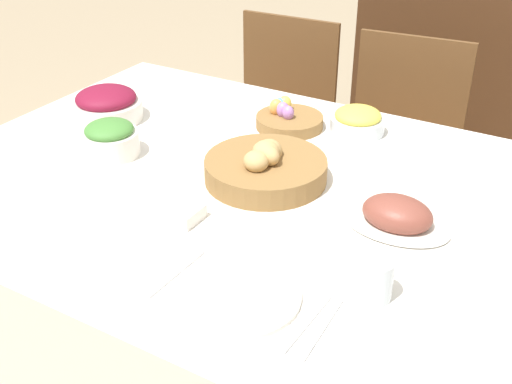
{
  "coord_description": "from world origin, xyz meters",
  "views": [
    {
      "loc": [
        0.62,
        -1.2,
        1.55
      ],
      "look_at": [
        -0.03,
        -0.09,
        0.81
      ],
      "focal_mm": 45.0,
      "sensor_mm": 36.0,
      "label": 1
    }
  ],
  "objects_px": {
    "chair_far_left": "(275,122)",
    "fork": "(177,273)",
    "bread_basket": "(266,167)",
    "dinner_plate": "(238,296)",
    "sideboard": "(484,85)",
    "spoon": "(322,329)",
    "ham_platter": "(396,217)",
    "beet_salad_bowl": "(107,105)",
    "drinking_cup": "(374,279)",
    "chair_far_center": "(397,151)",
    "butter_dish": "(174,211)",
    "egg_basket": "(288,119)",
    "green_salad_bowl": "(110,139)",
    "pineapple_bowl": "(358,121)",
    "knife": "(307,323)"
  },
  "relations": [
    {
      "from": "egg_basket",
      "to": "knife",
      "type": "distance_m",
      "value": 0.86
    },
    {
      "from": "chair_far_center",
      "to": "dinner_plate",
      "type": "height_order",
      "value": "chair_far_center"
    },
    {
      "from": "green_salad_bowl",
      "to": "spoon",
      "type": "relative_size",
      "value": 0.88
    },
    {
      "from": "spoon",
      "to": "drinking_cup",
      "type": "xyz_separation_m",
      "value": [
        0.04,
        0.13,
        0.04
      ]
    },
    {
      "from": "drinking_cup",
      "to": "sideboard",
      "type": "bearing_deg",
      "value": 96.13
    },
    {
      "from": "spoon",
      "to": "sideboard",
      "type": "bearing_deg",
      "value": 92.54
    },
    {
      "from": "fork",
      "to": "beet_salad_bowl",
      "type": "bearing_deg",
      "value": 142.98
    },
    {
      "from": "fork",
      "to": "drinking_cup",
      "type": "distance_m",
      "value": 0.39
    },
    {
      "from": "chair_far_left",
      "to": "green_salad_bowl",
      "type": "distance_m",
      "value": 1.04
    },
    {
      "from": "ham_platter",
      "to": "pineapple_bowl",
      "type": "bearing_deg",
      "value": 122.47
    },
    {
      "from": "green_salad_bowl",
      "to": "drinking_cup",
      "type": "distance_m",
      "value": 0.86
    },
    {
      "from": "chair_far_left",
      "to": "fork",
      "type": "height_order",
      "value": "chair_far_left"
    },
    {
      "from": "sideboard",
      "to": "spoon",
      "type": "bearing_deg",
      "value": -85.37
    },
    {
      "from": "green_salad_bowl",
      "to": "beet_salad_bowl",
      "type": "xyz_separation_m",
      "value": [
        -0.17,
        0.18,
        -0.0
      ]
    },
    {
      "from": "ham_platter",
      "to": "egg_basket",
      "type": "bearing_deg",
      "value": 142.24
    },
    {
      "from": "bread_basket",
      "to": "ham_platter",
      "type": "bearing_deg",
      "value": -6.09
    },
    {
      "from": "ham_platter",
      "to": "knife",
      "type": "xyz_separation_m",
      "value": [
        -0.03,
        -0.39,
        -0.02
      ]
    },
    {
      "from": "dinner_plate",
      "to": "butter_dish",
      "type": "relative_size",
      "value": 1.89
    },
    {
      "from": "ham_platter",
      "to": "chair_far_left",
      "type": "bearing_deg",
      "value": 131.09
    },
    {
      "from": "bread_basket",
      "to": "drinking_cup",
      "type": "distance_m",
      "value": 0.5
    },
    {
      "from": "sideboard",
      "to": "bread_basket",
      "type": "bearing_deg",
      "value": -95.84
    },
    {
      "from": "bread_basket",
      "to": "pineapple_bowl",
      "type": "bearing_deg",
      "value": 76.95
    },
    {
      "from": "bread_basket",
      "to": "ham_platter",
      "type": "xyz_separation_m",
      "value": [
        0.36,
        -0.04,
        -0.01
      ]
    },
    {
      "from": "ham_platter",
      "to": "dinner_plate",
      "type": "distance_m",
      "value": 0.43
    },
    {
      "from": "drinking_cup",
      "to": "chair_far_center",
      "type": "bearing_deg",
      "value": 105.87
    },
    {
      "from": "beet_salad_bowl",
      "to": "sideboard",
      "type": "bearing_deg",
      "value": 64.93
    },
    {
      "from": "pineapple_bowl",
      "to": "butter_dish",
      "type": "relative_size",
      "value": 1.24
    },
    {
      "from": "sideboard",
      "to": "knife",
      "type": "xyz_separation_m",
      "value": [
        0.15,
        -2.19,
        0.29
      ]
    },
    {
      "from": "green_salad_bowl",
      "to": "drinking_cup",
      "type": "height_order",
      "value": "green_salad_bowl"
    },
    {
      "from": "pineapple_bowl",
      "to": "chair_far_left",
      "type": "bearing_deg",
      "value": 136.74
    },
    {
      "from": "dinner_plate",
      "to": "butter_dish",
      "type": "height_order",
      "value": "butter_dish"
    },
    {
      "from": "bread_basket",
      "to": "dinner_plate",
      "type": "height_order",
      "value": "bread_basket"
    },
    {
      "from": "bread_basket",
      "to": "egg_basket",
      "type": "bearing_deg",
      "value": 108.12
    },
    {
      "from": "chair_far_center",
      "to": "drinking_cup",
      "type": "distance_m",
      "value": 1.29
    },
    {
      "from": "dinner_plate",
      "to": "chair_far_center",
      "type": "bearing_deg",
      "value": 95.2
    },
    {
      "from": "dinner_plate",
      "to": "butter_dish",
      "type": "bearing_deg",
      "value": 148.17
    },
    {
      "from": "sideboard",
      "to": "green_salad_bowl",
      "type": "relative_size",
      "value": 7.44
    },
    {
      "from": "chair_far_left",
      "to": "fork",
      "type": "xyz_separation_m",
      "value": [
        0.5,
        -1.33,
        0.29
      ]
    },
    {
      "from": "butter_dish",
      "to": "beet_salad_bowl",
      "type": "bearing_deg",
      "value": 145.58
    },
    {
      "from": "egg_basket",
      "to": "green_salad_bowl",
      "type": "relative_size",
      "value": 1.28
    },
    {
      "from": "ham_platter",
      "to": "beet_salad_bowl",
      "type": "xyz_separation_m",
      "value": [
        -0.96,
        0.13,
        0.02
      ]
    },
    {
      "from": "egg_basket",
      "to": "ham_platter",
      "type": "relative_size",
      "value": 0.81
    },
    {
      "from": "dinner_plate",
      "to": "fork",
      "type": "height_order",
      "value": "dinner_plate"
    },
    {
      "from": "egg_basket",
      "to": "chair_far_center",
      "type": "bearing_deg",
      "value": 74.1
    },
    {
      "from": "chair_far_center",
      "to": "butter_dish",
      "type": "bearing_deg",
      "value": -102.94
    },
    {
      "from": "pineapple_bowl",
      "to": "drinking_cup",
      "type": "relative_size",
      "value": 1.84
    },
    {
      "from": "ham_platter",
      "to": "bread_basket",
      "type": "bearing_deg",
      "value": 173.91
    },
    {
      "from": "chair_far_center",
      "to": "drinking_cup",
      "type": "bearing_deg",
      "value": -79.34
    },
    {
      "from": "egg_basket",
      "to": "beet_salad_bowl",
      "type": "relative_size",
      "value": 0.93
    },
    {
      "from": "drinking_cup",
      "to": "fork",
      "type": "bearing_deg",
      "value": -160.03
    }
  ]
}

